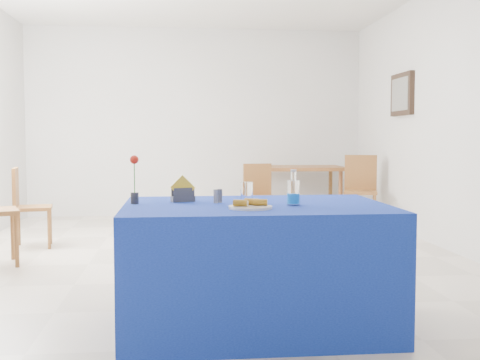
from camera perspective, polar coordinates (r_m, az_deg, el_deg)
The scene contains 17 objects.
floor at distance 5.72m, azimuth -2.98°, elevation -7.74°, with size 7.00×7.00×0.00m, color beige.
room_shell at distance 5.63m, azimuth -3.04°, elevation 9.96°, with size 7.00×7.00×7.00m.
picture_frame at distance 7.72m, azimuth 15.13°, elevation 7.85°, with size 0.06×0.64×0.52m, color black.
picture_art at distance 7.71m, azimuth 14.95°, elevation 7.85°, with size 0.02×0.52×0.40m, color #998C66.
plate at distance 3.44m, azimuth 1.00°, elevation -2.60°, with size 0.25×0.25×0.01m, color silver.
drinking_glass at distance 3.74m, azimuth 0.64°, elevation -1.19°, with size 0.08×0.08×0.13m, color white.
salt_shaker at distance 3.73m, azimuth -2.32°, elevation -1.55°, with size 0.03×0.03×0.09m, color gray.
pepper_shaker at distance 3.77m, azimuth -1.94°, elevation -1.50°, with size 0.03×0.03×0.09m, color slate.
blue_table at distance 3.74m, azimuth 1.48°, elevation -8.10°, with size 1.60×1.10×0.76m.
water_bottle at distance 3.63m, azimuth 5.08°, elevation -1.28°, with size 0.08×0.08×0.21m.
napkin_holder at distance 3.83m, azimuth -5.44°, elevation -1.34°, with size 0.16×0.10×0.17m.
rose_vase at distance 3.73m, azimuth -9.98°, elevation 0.01°, with size 0.05×0.05×0.30m.
oak_table at distance 8.73m, azimuth 5.19°, elevation 0.79°, with size 1.42×0.96×0.76m.
chair_bg_left at distance 7.66m, azimuth 1.87°, elevation -1.10°, with size 0.44×0.44×0.84m.
chair_bg_right at distance 8.04m, azimuth 11.35°, elevation -0.51°, with size 0.52×0.52×0.94m.
chair_win_b at distance 6.76m, azimuth -19.69°, elevation -1.94°, with size 0.44×0.44×0.85m.
banana_pieces at distance 3.46m, azimuth 1.05°, elevation -2.12°, with size 0.21×0.13×0.04m.
Camera 1 is at (-0.29, -5.59, 1.16)m, focal length 45.00 mm.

